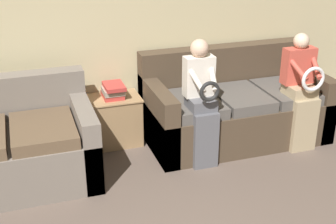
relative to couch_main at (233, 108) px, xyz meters
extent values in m
cube|color=#C6B789|center=(-1.52, 0.51, 0.94)|extent=(7.98, 0.06, 2.55)
cube|color=#473828|center=(0.00, -0.04, -0.11)|extent=(1.92, 0.96, 0.46)
cube|color=#473828|center=(0.00, 0.34, 0.37)|extent=(1.92, 0.20, 0.49)
cube|color=#473828|center=(-0.88, -0.04, 0.01)|extent=(0.16, 0.96, 0.70)
cube|color=#473828|center=(0.88, -0.04, 0.01)|extent=(0.16, 0.96, 0.70)
cube|color=#514C47|center=(-0.53, -0.14, 0.17)|extent=(0.50, 0.72, 0.11)
cube|color=#514C47|center=(0.00, -0.14, 0.17)|extent=(0.50, 0.72, 0.11)
cube|color=#514C47|center=(0.53, -0.14, 0.17)|extent=(0.50, 0.72, 0.11)
cube|color=#70665B|center=(-2.34, -0.21, -0.10)|extent=(1.51, 0.99, 0.47)
cube|color=#70665B|center=(-2.34, 0.19, 0.35)|extent=(1.51, 0.20, 0.44)
cube|color=#70665B|center=(-1.66, -0.21, 0.01)|extent=(0.16, 0.99, 0.69)
cube|color=brown|center=(-2.04, -0.31, 0.19)|extent=(0.56, 0.75, 0.11)
cube|color=#56565B|center=(-0.55, -0.52, -0.06)|extent=(0.25, 0.10, 0.57)
cube|color=#56565B|center=(-0.55, -0.38, 0.28)|extent=(0.25, 0.28, 0.11)
cube|color=silver|center=(-0.55, -0.31, 0.53)|extent=(0.29, 0.14, 0.39)
sphere|color=#DBB293|center=(-0.55, -0.31, 0.81)|extent=(0.18, 0.18, 0.18)
torus|color=black|center=(-0.55, -0.58, 0.48)|extent=(0.20, 0.04, 0.20)
cylinder|color=silver|center=(-0.64, -0.45, 0.56)|extent=(0.12, 0.31, 0.22)
cylinder|color=silver|center=(-0.46, -0.45, 0.56)|extent=(0.12, 0.31, 0.22)
cube|color=tan|center=(0.55, -0.52, -0.06)|extent=(0.28, 0.10, 0.57)
cube|color=tan|center=(0.55, -0.38, 0.28)|extent=(0.28, 0.28, 0.11)
cube|color=#C64C3D|center=(0.55, -0.31, 0.53)|extent=(0.33, 0.14, 0.37)
sphere|color=beige|center=(0.55, -0.31, 0.79)|extent=(0.16, 0.16, 0.16)
torus|color=white|center=(0.55, -0.58, 0.47)|extent=(0.26, 0.04, 0.26)
cylinder|color=#C64C3D|center=(0.44, -0.45, 0.55)|extent=(0.12, 0.31, 0.21)
cylinder|color=#C64C3D|center=(0.66, -0.45, 0.55)|extent=(0.12, 0.31, 0.21)
cube|color=#9E7A51|center=(-1.28, 0.25, -0.07)|extent=(0.54, 0.38, 0.53)
cube|color=tan|center=(-1.28, 0.25, 0.18)|extent=(0.56, 0.40, 0.02)
cube|color=#BC3833|center=(-1.28, 0.26, 0.22)|extent=(0.20, 0.26, 0.05)
cube|color=gray|center=(-1.28, 0.24, 0.27)|extent=(0.21, 0.22, 0.06)
cube|color=#BC3833|center=(-1.26, 0.24, 0.32)|extent=(0.20, 0.29, 0.04)
camera|label=1|loc=(-2.17, -4.23, 2.01)|focal=50.00mm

